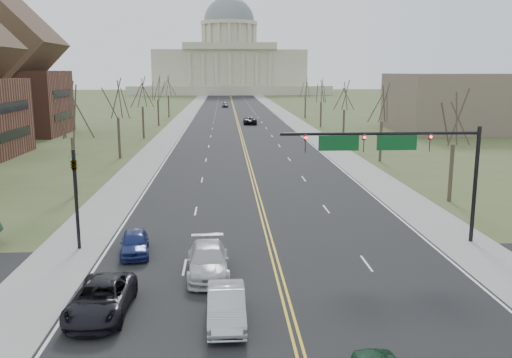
{
  "coord_description": "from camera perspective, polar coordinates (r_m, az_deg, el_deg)",
  "views": [
    {
      "loc": [
        -2.75,
        -17.99,
        10.44
      ],
      "look_at": [
        -0.58,
        19.19,
        3.0
      ],
      "focal_mm": 38.0,
      "sensor_mm": 36.0,
      "label": 1
    }
  ],
  "objects": [
    {
      "name": "road",
      "position": [
        128.44,
        -2.12,
        6.63
      ],
      "size": [
        20.0,
        380.0,
        0.01
      ],
      "primitive_type": "cube",
      "color": "black",
      "rests_on": "ground"
    },
    {
      "name": "cross_road",
      "position": [
        26.3,
        3.0,
        -12.09
      ],
      "size": [
        120.0,
        14.0,
        0.01
      ],
      "primitive_type": "cube",
      "color": "black",
      "rests_on": "ground"
    },
    {
      "name": "sidewalk_left",
      "position": [
        128.74,
        -7.5,
        6.56
      ],
      "size": [
        4.0,
        380.0,
        0.03
      ],
      "primitive_type": "cube",
      "color": "gray",
      "rests_on": "ground"
    },
    {
      "name": "sidewalk_right",
      "position": [
        129.26,
        3.25,
        6.65
      ],
      "size": [
        4.0,
        380.0,
        0.03
      ],
      "primitive_type": "cube",
      "color": "gray",
      "rests_on": "ground"
    },
    {
      "name": "center_line",
      "position": [
        128.44,
        -2.12,
        6.63
      ],
      "size": [
        0.42,
        380.0,
        0.01
      ],
      "primitive_type": "cube",
      "color": "gold",
      "rests_on": "road"
    },
    {
      "name": "edge_line_left",
      "position": [
        128.6,
        -6.51,
        6.57
      ],
      "size": [
        0.15,
        380.0,
        0.01
      ],
      "primitive_type": "cube",
      "color": "silver",
      "rests_on": "road"
    },
    {
      "name": "edge_line_right",
      "position": [
        129.02,
        2.27,
        6.65
      ],
      "size": [
        0.15,
        380.0,
        0.01
      ],
      "primitive_type": "cube",
      "color": "silver",
      "rests_on": "road"
    },
    {
      "name": "capitol",
      "position": [
        267.94,
        -2.81,
        12.09
      ],
      "size": [
        90.0,
        60.0,
        50.0
      ],
      "color": "beige",
      "rests_on": "ground"
    },
    {
      "name": "signal_mast",
      "position": [
        33.42,
        14.47,
        2.89
      ],
      "size": [
        12.12,
        0.44,
        7.2
      ],
      "color": "black",
      "rests_on": "ground"
    },
    {
      "name": "signal_left",
      "position": [
        33.37,
        -18.47,
        -0.92
      ],
      "size": [
        0.32,
        0.36,
        6.0
      ],
      "color": "black",
      "rests_on": "ground"
    },
    {
      "name": "tree_r_0",
      "position": [
        45.95,
        20.18,
        5.75
      ],
      "size": [
        3.74,
        3.74,
        8.5
      ],
      "color": "#3A2D22",
      "rests_on": "ground"
    },
    {
      "name": "tree_l_0",
      "position": [
        47.85,
        -18.91,
        6.5
      ],
      "size": [
        3.96,
        3.96,
        9.0
      ],
      "color": "#3A2D22",
      "rests_on": "ground"
    },
    {
      "name": "tree_r_1",
      "position": [
        64.73,
        13.16,
        7.56
      ],
      "size": [
        3.74,
        3.74,
        8.5
      ],
      "color": "#3A2D22",
      "rests_on": "ground"
    },
    {
      "name": "tree_l_1",
      "position": [
        67.3,
        -14.4,
        7.97
      ],
      "size": [
        3.96,
        3.96,
        9.0
      ],
      "color": "#3A2D22",
      "rests_on": "ground"
    },
    {
      "name": "tree_r_2",
      "position": [
        84.08,
        9.3,
        8.5
      ],
      "size": [
        3.74,
        3.74,
        8.5
      ],
      "color": "#3A2D22",
      "rests_on": "ground"
    },
    {
      "name": "tree_l_2",
      "position": [
        87.0,
        -11.91,
        8.75
      ],
      "size": [
        3.96,
        3.96,
        9.0
      ],
      "color": "#3A2D22",
      "rests_on": "ground"
    },
    {
      "name": "tree_r_3",
      "position": [
        103.68,
        6.89,
        9.07
      ],
      "size": [
        3.74,
        3.74,
        8.5
      ],
      "color": "#3A2D22",
      "rests_on": "ground"
    },
    {
      "name": "tree_l_3",
      "position": [
        106.81,
        -10.33,
        9.24
      ],
      "size": [
        3.96,
        3.96,
        9.0
      ],
      "color": "#3A2D22",
      "rests_on": "ground"
    },
    {
      "name": "tree_r_4",
      "position": [
        123.41,
        5.24,
        9.44
      ],
      "size": [
        3.74,
        3.74,
        8.5
      ],
      "color": "#3A2D22",
      "rests_on": "ground"
    },
    {
      "name": "tree_l_4",
      "position": [
        126.68,
        -9.24,
        9.57
      ],
      "size": [
        3.96,
        3.96,
        9.0
      ],
      "color": "#3A2D22",
      "rests_on": "ground"
    },
    {
      "name": "bldg_left_far",
      "position": [
        98.51,
        -24.68,
        9.77
      ],
      "size": [
        17.1,
        14.28,
        23.25
      ],
      "color": "brown",
      "rests_on": "ground"
    },
    {
      "name": "bldg_right_mass",
      "position": [
        103.4,
        21.28,
        7.52
      ],
      "size": [
        25.0,
        20.0,
        10.0
      ],
      "primitive_type": "cube",
      "color": "#6C5D4D",
      "rests_on": "ground"
    },
    {
      "name": "car_sb_inner_lead",
      "position": [
        23.39,
        -3.14,
        -13.19
      ],
      "size": [
        1.62,
        4.5,
        1.48
      ],
      "primitive_type": "imported",
      "rotation": [
        0.0,
        0.0,
        0.01
      ],
      "color": "#A6A9AE",
      "rests_on": "road"
    },
    {
      "name": "car_sb_outer_lead",
      "position": [
        24.98,
        -16.02,
        -12.02
      ],
      "size": [
        2.52,
        5.26,
        1.45
      ],
      "primitive_type": "imported",
      "rotation": [
        0.0,
        0.0,
        -0.02
      ],
      "color": "black",
      "rests_on": "road"
    },
    {
      "name": "car_sb_inner_second",
      "position": [
        28.5,
        -5.07,
        -8.58
      ],
      "size": [
        2.35,
        5.33,
        1.52
      ],
      "primitive_type": "imported",
      "rotation": [
        0.0,
        0.0,
        0.04
      ],
      "color": "#BABABA",
      "rests_on": "road"
    },
    {
      "name": "car_sb_outer_second",
      "position": [
        32.27,
        -12.66,
        -6.57
      ],
      "size": [
        2.14,
        4.17,
        1.36
      ],
      "primitive_type": "imported",
      "rotation": [
        0.0,
        0.0,
        0.14
      ],
      "color": "navy",
      "rests_on": "road"
    },
    {
      "name": "car_far_nb",
      "position": [
        108.81,
        -0.64,
        6.2
      ],
      "size": [
        2.55,
        5.48,
        1.52
      ],
      "primitive_type": "imported",
      "rotation": [
        0.0,
        0.0,
        3.15
      ],
      "color": "black",
      "rests_on": "road"
    },
    {
      "name": "car_far_sb",
      "position": [
        160.4,
        -3.25,
        7.82
      ],
      "size": [
        1.83,
        4.49,
        1.53
      ],
      "primitive_type": "imported",
      "rotation": [
        0.0,
        0.0,
        -0.01
      ],
      "color": "#4E5055",
      "rests_on": "road"
    }
  ]
}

